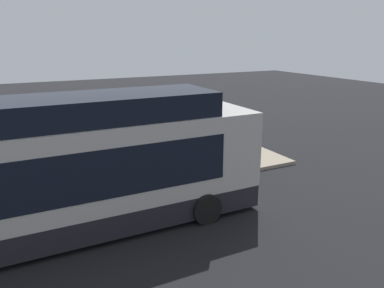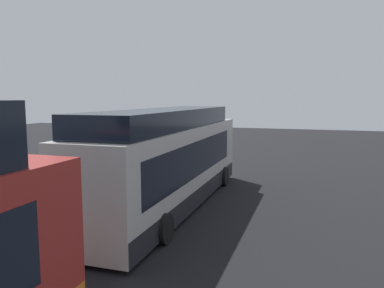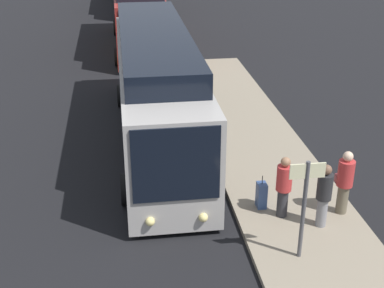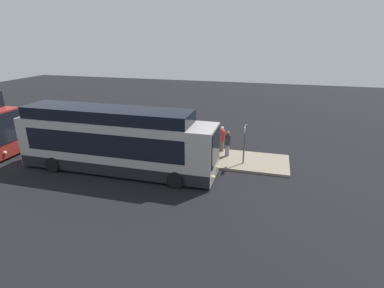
{
  "view_description": "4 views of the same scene",
  "coord_description": "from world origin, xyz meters",
  "px_view_note": "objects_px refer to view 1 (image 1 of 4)",
  "views": [
    {
      "loc": [
        -1.21,
        -10.28,
        5.45
      ],
      "look_at": [
        4.29,
        0.5,
        1.96
      ],
      "focal_mm": 35.0,
      "sensor_mm": 36.0,
      "label": 1
    },
    {
      "loc": [
        -14.09,
        -5.45,
        4.36
      ],
      "look_at": [
        4.29,
        0.5,
        1.96
      ],
      "focal_mm": 35.0,
      "sensor_mm": 36.0,
      "label": 2
    },
    {
      "loc": [
        17.16,
        -1.3,
        8.03
      ],
      "look_at": [
        4.29,
        0.5,
        1.96
      ],
      "focal_mm": 50.0,
      "sensor_mm": 36.0,
      "label": 3
    },
    {
      "loc": [
        8.61,
        -15.3,
        7.87
      ],
      "look_at": [
        4.29,
        0.5,
        1.96
      ],
      "focal_mm": 28.0,
      "sensor_mm": 36.0,
      "label": 4
    }
  ],
  "objects_px": {
    "passenger_boarding": "(189,148)",
    "sign_post": "(228,127)",
    "passenger_with_bags": "(192,140)",
    "bus_lead": "(48,177)",
    "passenger_waiting": "(173,137)",
    "suitcase": "(182,166)"
  },
  "relations": [
    {
      "from": "passenger_boarding",
      "to": "passenger_waiting",
      "type": "relative_size",
      "value": 0.96
    },
    {
      "from": "bus_lead",
      "to": "passenger_boarding",
      "type": "height_order",
      "value": "bus_lead"
    },
    {
      "from": "passenger_with_bags",
      "to": "sign_post",
      "type": "relative_size",
      "value": 0.7
    },
    {
      "from": "suitcase",
      "to": "sign_post",
      "type": "height_order",
      "value": "sign_post"
    },
    {
      "from": "passenger_boarding",
      "to": "sign_post",
      "type": "distance_m",
      "value": 1.93
    },
    {
      "from": "bus_lead",
      "to": "passenger_waiting",
      "type": "distance_m",
      "value": 7.37
    },
    {
      "from": "passenger_waiting",
      "to": "passenger_with_bags",
      "type": "relative_size",
      "value": 1.03
    },
    {
      "from": "passenger_boarding",
      "to": "passenger_with_bags",
      "type": "bearing_deg",
      "value": 136.41
    },
    {
      "from": "suitcase",
      "to": "sign_post",
      "type": "bearing_deg",
      "value": 8.35
    },
    {
      "from": "passenger_waiting",
      "to": "suitcase",
      "type": "distance_m",
      "value": 2.26
    },
    {
      "from": "suitcase",
      "to": "sign_post",
      "type": "xyz_separation_m",
      "value": [
        2.31,
        0.34,
        1.24
      ]
    },
    {
      "from": "passenger_waiting",
      "to": "sign_post",
      "type": "xyz_separation_m",
      "value": [
        1.75,
        -1.76,
        0.63
      ]
    },
    {
      "from": "suitcase",
      "to": "passenger_boarding",
      "type": "bearing_deg",
      "value": 41.15
    },
    {
      "from": "passenger_boarding",
      "to": "passenger_with_bags",
      "type": "height_order",
      "value": "passenger_with_bags"
    },
    {
      "from": "passenger_with_bags",
      "to": "bus_lead",
      "type": "bearing_deg",
      "value": 150.82
    },
    {
      "from": "passenger_with_bags",
      "to": "sign_post",
      "type": "distance_m",
      "value": 1.68
    },
    {
      "from": "sign_post",
      "to": "passenger_waiting",
      "type": "bearing_deg",
      "value": 134.84
    },
    {
      "from": "passenger_waiting",
      "to": "passenger_with_bags",
      "type": "bearing_deg",
      "value": -143.3
    },
    {
      "from": "bus_lead",
      "to": "passenger_waiting",
      "type": "bearing_deg",
      "value": 38.46
    },
    {
      "from": "bus_lead",
      "to": "suitcase",
      "type": "relative_size",
      "value": 12.61
    },
    {
      "from": "passenger_with_bags",
      "to": "suitcase",
      "type": "xyz_separation_m",
      "value": [
        -1.11,
        -1.32,
        -0.59
      ]
    },
    {
      "from": "passenger_boarding",
      "to": "sign_post",
      "type": "relative_size",
      "value": 0.69
    }
  ]
}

